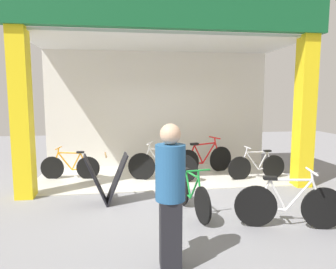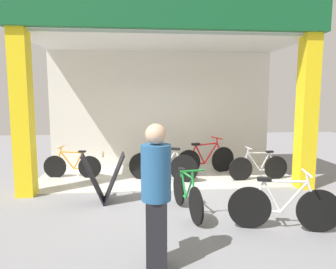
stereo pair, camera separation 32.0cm
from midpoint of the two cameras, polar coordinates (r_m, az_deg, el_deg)
ground_plane at (r=6.71m, az=-0.64°, el=-10.46°), size 20.58×20.58×0.00m
shop_facade at (r=7.76m, az=-1.96°, el=8.56°), size 6.49×2.81×4.12m
bicycle_inside_0 at (r=8.10m, az=5.61°, el=-4.65°), size 1.65×0.65×0.95m
bicycle_inside_1 at (r=7.36m, az=-2.24°, el=-5.87°), size 1.62×0.63×0.94m
bicycle_inside_2 at (r=7.95m, az=-18.77°, el=-5.68°), size 1.43×0.39×0.79m
bicycle_inside_3 at (r=7.81m, az=15.04°, el=-5.71°), size 1.48×0.41×0.82m
bicycle_parked_0 at (r=5.42m, az=2.65°, el=-11.04°), size 0.42×1.51×0.84m
bicycle_parked_1 at (r=5.12m, az=19.81°, el=-12.19°), size 1.63×0.51×0.91m
sandwich_board_sign at (r=6.00m, az=-12.90°, el=-8.03°), size 0.85×0.55×0.96m
pedestrian_0 at (r=3.62m, az=-2.17°, el=-11.10°), size 0.36×0.55×1.72m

